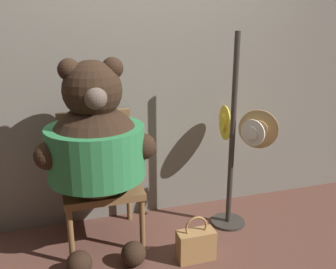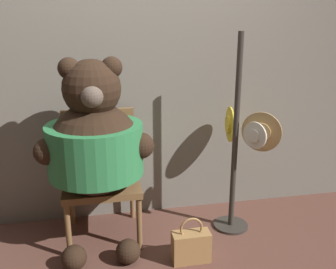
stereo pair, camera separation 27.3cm
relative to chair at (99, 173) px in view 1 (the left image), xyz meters
name	(u,v)px [view 1 (the left image)]	position (x,y,z in m)	size (l,w,h in m)	color
ground_plane	(165,258)	(0.38, -0.47, -0.52)	(14.00, 14.00, 0.00)	brown
wall_back	(137,51)	(0.38, 0.29, 0.87)	(8.00, 0.10, 2.78)	slate
chair	(99,173)	(0.00, 0.00, 0.00)	(0.56, 0.54, 0.96)	brown
teddy_bear	(96,146)	(-0.03, -0.18, 0.28)	(0.82, 0.72, 1.39)	black
hat_display_rack	(237,146)	(1.07, -0.16, 0.16)	(0.41, 0.57, 1.55)	#332D28
handbag_on_ground	(196,244)	(0.59, -0.54, -0.40)	(0.27, 0.12, 0.34)	#A87A47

